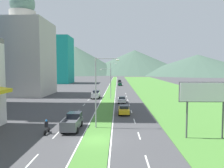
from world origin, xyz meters
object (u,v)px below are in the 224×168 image
Objects in this scene: billboard_roadside at (206,95)px; pickup_truck_0 at (96,94)px; car_4 at (124,110)px; car_3 at (120,81)px; car_2 at (122,100)px; car_0 at (120,84)px; pickup_truck_1 at (73,122)px; motorcycle_rider at (47,128)px; street_lamp_far at (111,74)px; street_lamp_near at (98,88)px; street_lamp_mid at (109,81)px.

billboard_roadside reaches higher than pickup_truck_0.
billboard_roadside reaches higher than car_4.
car_2 is at bearing -0.06° from car_3.
car_3 is at bearing 95.25° from billboard_roadside.
car_2 is (-0.05, -50.39, 0.02)m from car_0.
car_2 is at bearing -17.70° from pickup_truck_1.
car_0 is 75.30m from motorcycle_rider.
street_lamp_far reaches higher than billboard_roadside.
street_lamp_mid is (0.41, 27.43, -0.80)m from street_lamp_near.
car_3 is at bearing -179.96° from car_4.
street_lamp_near is 10.85m from car_4.
street_lamp_near is 1.79× the size of pickup_truck_1.
car_4 is (0.09, -62.89, 0.05)m from car_0.
car_4 is 12.00m from pickup_truck_1.
pickup_truck_1 is 3.57m from motorcycle_rider.
car_0 is at bearing -179.92° from car_4.
street_lamp_mid reaches higher than car_2.
car_3 is 1.01× the size of car_4.
street_lamp_mid reaches higher than billboard_roadside.
car_2 is 1.02× the size of car_3.
street_lamp_far reaches higher than car_2.
car_4 reaches higher than car_2.
street_lamp_near is 72.13m from car_0.
car_2 is (3.62, -33.34, -5.15)m from street_lamp_far.
pickup_truck_0 is at bearing -97.67° from street_lamp_far.
pickup_truck_0 is at bearing -160.69° from car_4.
motorcycle_rider is at bearing -96.21° from street_lamp_far.
billboard_roadside is at bearing 34.51° from car_4.
car_2 is (-9.15, 25.61, -4.38)m from billboard_roadside.
pickup_truck_0 is at bearing 115.74° from billboard_roadside.
street_lamp_mid reaches higher than car_4.
car_3 is at bearing -4.28° from pickup_truck_1.
car_0 is 0.96× the size of car_2.
car_4 is (0.14, -12.49, 0.03)m from car_2.
pickup_truck_0 is (-7.08, -42.43, 0.24)m from car_0.
car_4 is (-9.02, 13.12, -4.35)m from billboard_roadside.
street_lamp_far is at bearing 90.00° from street_lamp_near.
street_lamp_near is 13.42m from billboard_roadside.
billboard_roadside is at bearing 5.25° from car_3.
car_4 reaches higher than car_0.
pickup_truck_0 is at bearing -6.22° from car_3.
billboard_roadside reaches higher than motorcycle_rider.
billboard_roadside is 27.55m from car_2.
billboard_roadside is (12.35, -31.56, 0.36)m from street_lamp_mid.
motorcycle_rider is at bearing 175.92° from billboard_roadside.
street_lamp_mid is 28.56m from pickup_truck_1.
street_lamp_mid is 33.89m from billboard_roadside.
street_lamp_mid is at bearing -89.13° from street_lamp_far.
motorcycle_rider is (-9.97, -97.43, -0.04)m from car_3.
street_lamp_mid is 19.16m from car_4.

